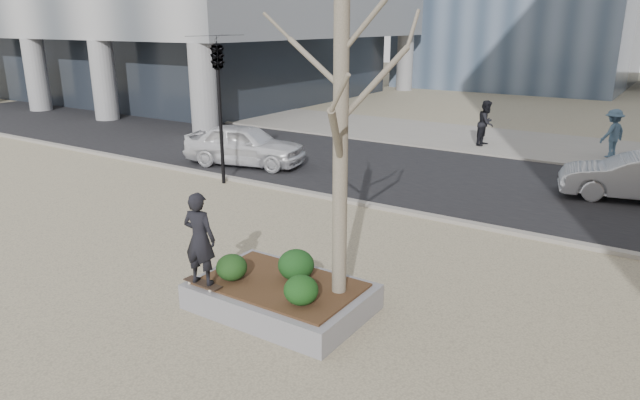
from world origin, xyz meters
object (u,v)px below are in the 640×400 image
Objects in this scene: planter at (281,297)px; skateboarder at (200,239)px; police_car at (245,145)px; skateboard at (203,285)px.

planter is 1.76m from skateboarder.
skateboarder reaches higher than police_car.
police_car reaches higher than skateboard.
planter is 0.70× the size of police_car.
police_car is (-6.35, 8.57, 0.26)m from skateboard.
planter is 1.84× the size of skateboarder.
skateboard is (-1.10, -0.80, 0.26)m from planter.
skateboarder is (0.00, 0.00, 0.85)m from skateboard.
skateboard is 0.85m from skateboarder.
police_car is (-7.45, 7.77, 0.52)m from planter.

